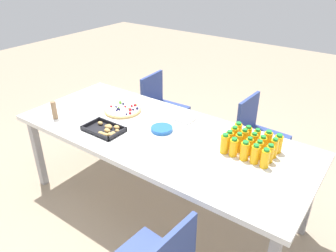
% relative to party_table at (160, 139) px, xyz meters
% --- Properties ---
extents(ground_plane, '(12.00, 12.00, 0.00)m').
position_rel_party_table_xyz_m(ground_plane, '(0.00, 0.00, -0.69)').
color(ground_plane, tan).
extents(party_table, '(2.38, 0.99, 0.75)m').
position_rel_party_table_xyz_m(party_table, '(0.00, 0.00, 0.00)').
color(party_table, white).
rests_on(party_table, ground_plane).
extents(chair_near_left, '(0.42, 0.42, 0.83)m').
position_rel_party_table_xyz_m(chair_near_left, '(-0.48, -0.88, -0.19)').
color(chair_near_left, '#33478C').
rests_on(chair_near_left, ground_plane).
extents(chair_near_right, '(0.42, 0.42, 0.83)m').
position_rel_party_table_xyz_m(chair_near_right, '(0.63, -0.85, -0.19)').
color(chair_near_right, '#33478C').
rests_on(chair_near_right, ground_plane).
extents(juice_bottle_0, '(0.06, 0.06, 0.14)m').
position_rel_party_table_xyz_m(juice_bottle_0, '(-0.84, -0.27, 0.12)').
color(juice_bottle_0, '#F9AE14').
rests_on(juice_bottle_0, party_table).
extents(juice_bottle_1, '(0.06, 0.06, 0.14)m').
position_rel_party_table_xyz_m(juice_bottle_1, '(-0.77, -0.27, 0.12)').
color(juice_bottle_1, '#FAAE14').
rests_on(juice_bottle_1, party_table).
extents(juice_bottle_2, '(0.05, 0.05, 0.13)m').
position_rel_party_table_xyz_m(juice_bottle_2, '(-0.69, -0.27, 0.12)').
color(juice_bottle_2, '#F9AF14').
rests_on(juice_bottle_2, party_table).
extents(juice_bottle_3, '(0.06, 0.06, 0.13)m').
position_rel_party_table_xyz_m(juice_bottle_3, '(-0.61, -0.27, 0.12)').
color(juice_bottle_3, '#F9AC14').
rests_on(juice_bottle_3, party_table).
extents(juice_bottle_4, '(0.06, 0.06, 0.14)m').
position_rel_party_table_xyz_m(juice_bottle_4, '(-0.54, -0.27, 0.12)').
color(juice_bottle_4, '#FAAE14').
rests_on(juice_bottle_4, party_table).
extents(juice_bottle_5, '(0.05, 0.05, 0.15)m').
position_rel_party_table_xyz_m(juice_bottle_5, '(-0.84, -0.19, 0.13)').
color(juice_bottle_5, '#FAAC14').
rests_on(juice_bottle_5, party_table).
extents(juice_bottle_6, '(0.06, 0.06, 0.14)m').
position_rel_party_table_xyz_m(juice_bottle_6, '(-0.76, -0.19, 0.12)').
color(juice_bottle_6, '#F9AE14').
rests_on(juice_bottle_6, party_table).
extents(juice_bottle_7, '(0.05, 0.05, 0.14)m').
position_rel_party_table_xyz_m(juice_bottle_7, '(-0.69, -0.19, 0.12)').
color(juice_bottle_7, '#F9AD14').
rests_on(juice_bottle_7, party_table).
extents(juice_bottle_8, '(0.06, 0.06, 0.15)m').
position_rel_party_table_xyz_m(juice_bottle_8, '(-0.62, -0.20, 0.12)').
color(juice_bottle_8, '#FAAD14').
rests_on(juice_bottle_8, party_table).
extents(juice_bottle_9, '(0.06, 0.06, 0.14)m').
position_rel_party_table_xyz_m(juice_bottle_9, '(-0.54, -0.19, 0.12)').
color(juice_bottle_9, '#F9AC14').
rests_on(juice_bottle_9, party_table).
extents(juice_bottle_10, '(0.05, 0.05, 0.14)m').
position_rel_party_table_xyz_m(juice_bottle_10, '(-0.84, -0.12, 0.12)').
color(juice_bottle_10, '#FAAC14').
rests_on(juice_bottle_10, party_table).
extents(juice_bottle_11, '(0.06, 0.06, 0.14)m').
position_rel_party_table_xyz_m(juice_bottle_11, '(-0.76, -0.12, 0.12)').
color(juice_bottle_11, '#FAAE14').
rests_on(juice_bottle_11, party_table).
extents(juice_bottle_12, '(0.05, 0.05, 0.13)m').
position_rel_party_table_xyz_m(juice_bottle_12, '(-0.69, -0.13, 0.12)').
color(juice_bottle_12, '#FAAC14').
rests_on(juice_bottle_12, party_table).
extents(juice_bottle_13, '(0.05, 0.05, 0.15)m').
position_rel_party_table_xyz_m(juice_bottle_13, '(-0.62, -0.12, 0.13)').
color(juice_bottle_13, '#FAAC14').
rests_on(juice_bottle_13, party_table).
extents(juice_bottle_14, '(0.06, 0.06, 0.14)m').
position_rel_party_table_xyz_m(juice_bottle_14, '(-0.54, -0.12, 0.12)').
color(juice_bottle_14, '#F9AD14').
rests_on(juice_bottle_14, party_table).
extents(juice_bottle_15, '(0.06, 0.06, 0.14)m').
position_rel_party_table_xyz_m(juice_bottle_15, '(-0.84, -0.04, 0.12)').
color(juice_bottle_15, '#F9AE14').
rests_on(juice_bottle_15, party_table).
extents(juice_bottle_16, '(0.06, 0.06, 0.14)m').
position_rel_party_table_xyz_m(juice_bottle_16, '(-0.77, -0.05, 0.12)').
color(juice_bottle_16, '#FAAE14').
rests_on(juice_bottle_16, party_table).
extents(juice_bottle_17, '(0.06, 0.06, 0.14)m').
position_rel_party_table_xyz_m(juice_bottle_17, '(-0.69, -0.04, 0.12)').
color(juice_bottle_17, '#F9AC14').
rests_on(juice_bottle_17, party_table).
extents(juice_bottle_18, '(0.06, 0.06, 0.14)m').
position_rel_party_table_xyz_m(juice_bottle_18, '(-0.61, -0.04, 0.12)').
color(juice_bottle_18, '#F9AE14').
rests_on(juice_bottle_18, party_table).
extents(juice_bottle_19, '(0.06, 0.06, 0.15)m').
position_rel_party_table_xyz_m(juice_bottle_19, '(-0.54, -0.04, 0.13)').
color(juice_bottle_19, '#FAAE14').
rests_on(juice_bottle_19, party_table).
extents(fruit_pizza, '(0.33, 0.33, 0.05)m').
position_rel_party_table_xyz_m(fruit_pizza, '(0.50, -0.12, 0.07)').
color(fruit_pizza, tan).
rests_on(fruit_pizza, party_table).
extents(snack_tray, '(0.32, 0.21, 0.04)m').
position_rel_party_table_xyz_m(snack_tray, '(0.36, 0.23, 0.07)').
color(snack_tray, black).
rests_on(snack_tray, party_table).
extents(plate_stack, '(0.17, 0.17, 0.03)m').
position_rel_party_table_xyz_m(plate_stack, '(0.01, -0.04, 0.07)').
color(plate_stack, blue).
rests_on(plate_stack, party_table).
extents(napkin_stack, '(0.15, 0.15, 0.02)m').
position_rel_party_table_xyz_m(napkin_stack, '(-0.04, -0.31, 0.06)').
color(napkin_stack, white).
rests_on(napkin_stack, party_table).
extents(cardboard_tube, '(0.04, 0.04, 0.16)m').
position_rel_party_table_xyz_m(cardboard_tube, '(0.87, 0.32, 0.13)').
color(cardboard_tube, '#9E7A56').
rests_on(cardboard_tube, party_table).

